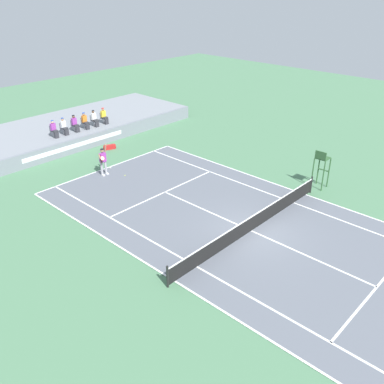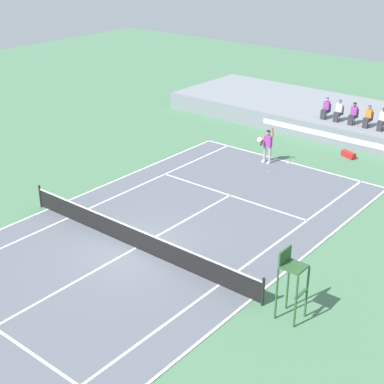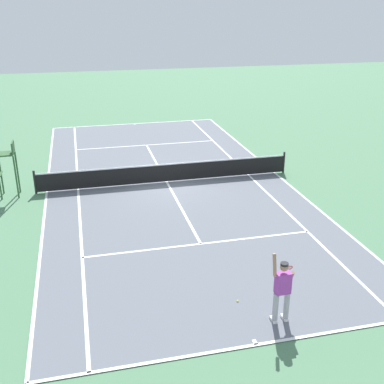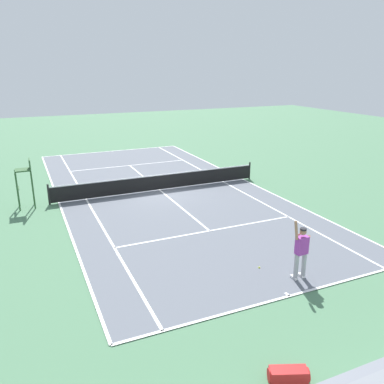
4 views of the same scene
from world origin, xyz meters
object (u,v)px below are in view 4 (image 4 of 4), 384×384
(tennis_player, at_px, (301,251))
(tennis_ball, at_px, (259,268))
(equipment_bag, at_px, (288,375))
(umpire_chair, at_px, (25,177))

(tennis_player, xyz_separation_m, tennis_ball, (0.82, -1.10, -0.96))
(equipment_bag, bearing_deg, umpire_chair, -71.86)
(umpire_chair, height_order, equipment_bag, umpire_chair)
(tennis_player, bearing_deg, umpire_chair, -54.67)
(tennis_ball, bearing_deg, equipment_bag, 63.88)
(umpire_chair, bearing_deg, equipment_bag, 108.14)
(tennis_player, bearing_deg, tennis_ball, -53.37)
(tennis_player, distance_m, tennis_ball, 1.68)
(tennis_ball, bearing_deg, tennis_player, 126.63)
(tennis_ball, distance_m, equipment_bag, 5.15)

